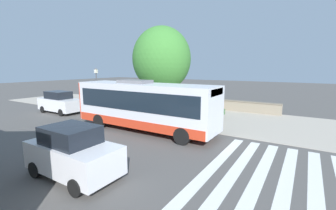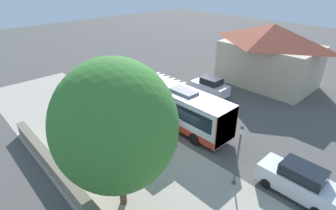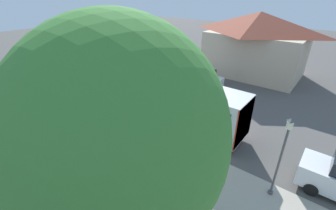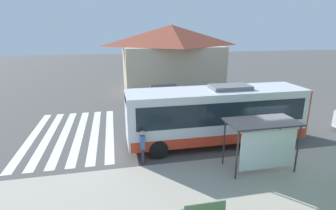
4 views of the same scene
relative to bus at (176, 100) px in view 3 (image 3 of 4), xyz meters
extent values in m
plane|color=#514F4C|center=(-1.88, -2.42, -1.80)|extent=(120.00, 120.00, 0.00)
cube|color=#ADA393|center=(-6.38, -2.42, -1.79)|extent=(9.00, 44.00, 0.02)
cube|color=silver|center=(3.12, 6.14, -1.80)|extent=(9.00, 0.50, 0.01)
cube|color=silver|center=(3.12, 7.09, -1.80)|extent=(9.00, 0.50, 0.01)
cube|color=silver|center=(3.12, 8.04, -1.80)|extent=(9.00, 0.50, 0.01)
cube|color=silver|center=(3.12, 8.99, -1.80)|extent=(9.00, 0.50, 0.01)
cube|color=silver|center=(3.12, 9.94, -1.80)|extent=(9.00, 0.50, 0.01)
cube|color=silver|center=(3.12, 10.89, -1.80)|extent=(9.00, 0.50, 0.01)
cube|color=#C6B293|center=(14.36, -0.57, 0.58)|extent=(6.76, 10.08, 4.77)
pyramid|color=#9E4733|center=(14.36, -0.57, 4.04)|extent=(7.36, 10.68, 2.15)
cube|color=silver|center=(0.00, 0.02, 0.05)|extent=(2.54, 10.27, 2.80)
cube|color=black|center=(0.00, 0.02, 0.41)|extent=(2.58, 9.45, 1.23)
cube|color=red|center=(0.00, 0.02, -1.07)|extent=(2.58, 10.07, 0.56)
cube|color=red|center=(0.00, -5.09, 0.05)|extent=(2.58, 0.06, 2.69)
cube|color=black|center=(0.00, 5.11, 1.17)|extent=(1.90, 0.08, 0.39)
cube|color=slate|center=(0.00, -0.75, 1.56)|extent=(1.27, 2.26, 0.22)
cylinder|color=black|center=(-1.19, 3.61, -1.30)|extent=(0.30, 1.00, 1.00)
cylinder|color=black|center=(1.19, 3.61, -1.30)|extent=(0.30, 1.00, 1.00)
cylinder|color=black|center=(-1.19, -3.17, -1.30)|extent=(0.30, 1.00, 1.00)
cylinder|color=black|center=(1.19, -3.17, -1.30)|extent=(0.30, 1.00, 1.00)
cylinder|color=#2D2D33|center=(-2.50, -2.46, -0.62)|extent=(0.08, 0.08, 2.36)
cylinder|color=#2D2D33|center=(-2.50, 0.57, -0.62)|extent=(0.08, 0.08, 2.36)
cylinder|color=#2D2D33|center=(-3.90, -2.46, -0.62)|extent=(0.08, 0.08, 2.36)
cylinder|color=#2D2D33|center=(-3.90, 0.57, -0.62)|extent=(0.08, 0.08, 2.36)
cube|color=#2D2D33|center=(-3.20, -0.95, 0.60)|extent=(1.70, 3.33, 0.08)
cube|color=silver|center=(-3.88, -0.95, -0.51)|extent=(0.03, 2.73, 1.89)
cylinder|color=#2D3347|center=(-1.67, 4.48, -1.38)|extent=(0.12, 0.12, 0.85)
cylinder|color=#2D3347|center=(-1.51, 4.48, -1.38)|extent=(0.12, 0.12, 0.85)
cube|color=#38609E|center=(-1.59, 4.48, -0.61)|extent=(0.34, 0.22, 0.69)
sphere|color=tan|center=(-1.59, 4.48, -0.15)|extent=(0.23, 0.23, 0.23)
cube|color=#4C7247|center=(-6.15, 2.90, -1.35)|extent=(0.40, 1.49, 0.06)
cube|color=#4C7247|center=(-6.32, 2.90, -1.12)|extent=(0.04, 1.49, 0.40)
cube|color=black|center=(-6.15, 2.30, -1.58)|extent=(0.32, 0.06, 0.45)
cube|color=black|center=(-6.15, 3.50, -1.58)|extent=(0.32, 0.06, 0.45)
cylinder|color=#4C4C51|center=(-2.58, -7.69, -1.72)|extent=(0.24, 0.24, 0.16)
cylinder|color=#4C4C51|center=(-2.58, -7.69, 0.10)|extent=(0.10, 0.10, 3.80)
cube|color=silver|center=(-2.58, -7.69, 2.17)|extent=(0.24, 0.24, 0.35)
pyramid|color=#4C4C51|center=(-2.58, -7.69, 2.42)|extent=(0.28, 0.28, 0.14)
ellipsoid|color=#3D7F33|center=(-8.51, -4.19, 3.40)|extent=(6.23, 6.23, 6.86)
cylinder|color=black|center=(-1.41, -9.21, -1.48)|extent=(0.22, 0.64, 0.64)
cylinder|color=black|center=(0.28, -9.21, -1.48)|extent=(0.22, 0.64, 0.64)
cube|color=silver|center=(6.75, 1.75, -0.98)|extent=(1.86, 3.94, 1.11)
cube|color=black|center=(6.75, 1.65, -0.08)|extent=(1.58, 2.05, 0.69)
cylinder|color=black|center=(5.87, 3.03, -1.48)|extent=(0.22, 0.64, 0.64)
cylinder|color=black|center=(7.63, 3.03, -1.48)|extent=(0.22, 0.64, 0.64)
cylinder|color=black|center=(5.87, 0.47, -1.48)|extent=(0.22, 0.64, 0.64)
cylinder|color=black|center=(7.63, 0.47, -1.48)|extent=(0.22, 0.64, 0.64)
camera|label=1|loc=(11.92, 9.39, 2.53)|focal=24.00mm
camera|label=2|loc=(-14.14, -13.94, 10.15)|focal=28.00mm
camera|label=3|loc=(-11.84, -8.57, 7.12)|focal=24.00mm
camera|label=4|loc=(-13.46, 5.72, 4.78)|focal=28.00mm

